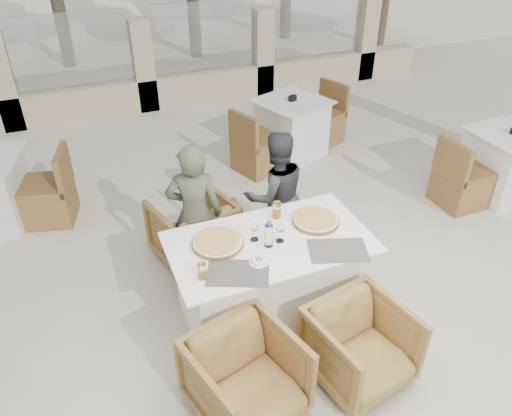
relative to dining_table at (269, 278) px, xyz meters
name	(u,v)px	position (x,y,z in m)	size (l,w,h in m)	color
ground	(261,305)	(-0.04, 0.09, -0.39)	(80.00, 80.00, 0.00)	beige
perimeter_wall_far	(143,60)	(-0.04, 4.89, 0.42)	(10.00, 0.34, 1.60)	#C6B08B
dining_table	(269,278)	(0.00, 0.00, 0.00)	(1.60, 0.90, 0.77)	white
placemat_near_left	(238,273)	(-0.37, -0.26, 0.39)	(0.45, 0.30, 0.00)	#524E47
placemat_near_right	(338,250)	(0.44, -0.30, 0.39)	(0.45, 0.30, 0.00)	#5B574E
pizza_left	(218,242)	(-0.40, 0.11, 0.41)	(0.41, 0.41, 0.05)	#C7571B
pizza_right	(316,220)	(0.45, 0.10, 0.41)	(0.39, 0.39, 0.05)	#CD611C
water_bottle	(269,234)	(-0.03, -0.05, 0.50)	(0.07, 0.07, 0.23)	#B0CAE8
wine_glass_centre	(254,230)	(-0.11, 0.07, 0.48)	(0.08, 0.08, 0.18)	white
wine_glass_near	(280,232)	(0.07, -0.02, 0.48)	(0.08, 0.08, 0.18)	white
beer_glass_left	(202,271)	(-0.62, -0.21, 0.45)	(0.06, 0.06, 0.13)	orange
beer_glass_right	(277,210)	(0.18, 0.29, 0.46)	(0.07, 0.07, 0.14)	orange
olive_dish	(259,260)	(-0.18, -0.21, 0.41)	(0.11, 0.11, 0.04)	white
armchair_far_left	(193,230)	(-0.38, 0.97, -0.06)	(0.69, 0.71, 0.65)	brown
armchair_far_right	(268,229)	(0.32, 0.78, -0.11)	(0.58, 0.60, 0.55)	brown
armchair_near_left	(246,378)	(-0.52, -0.81, -0.06)	(0.69, 0.71, 0.64)	olive
armchair_near_right	(360,346)	(0.36, -0.85, -0.07)	(0.66, 0.68, 0.62)	olive
diner_left	(195,214)	(-0.41, 0.72, 0.30)	(0.50, 0.33, 1.36)	#4E513A
diner_right	(275,195)	(0.39, 0.79, 0.26)	(0.63, 0.49, 1.29)	#35373A
bg_table_b	(291,129)	(1.42, 2.58, 0.00)	(1.64, 0.82, 0.77)	silver
bg_table_c	(505,164)	(3.30, 0.79, 0.00)	(1.64, 0.82, 0.77)	white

